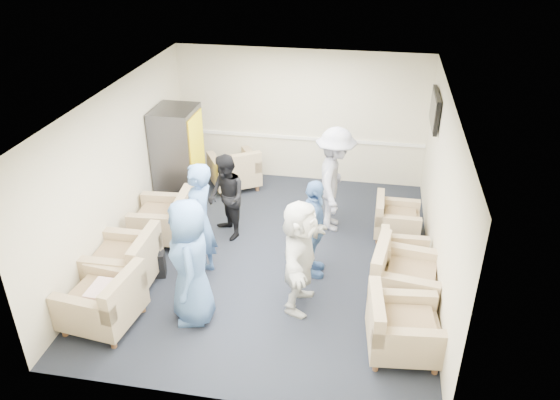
% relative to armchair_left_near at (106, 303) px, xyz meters
% --- Properties ---
extents(floor, '(6.00, 6.00, 0.00)m').
position_rel_armchair_left_near_xyz_m(floor, '(1.91, 2.01, -0.37)').
color(floor, black).
rests_on(floor, ground).
extents(ceiling, '(6.00, 6.00, 0.00)m').
position_rel_armchair_left_near_xyz_m(ceiling, '(1.91, 2.01, 2.33)').
color(ceiling, white).
rests_on(ceiling, back_wall).
extents(back_wall, '(5.00, 0.02, 2.70)m').
position_rel_armchair_left_near_xyz_m(back_wall, '(1.91, 5.01, 0.98)').
color(back_wall, beige).
rests_on(back_wall, floor).
extents(front_wall, '(5.00, 0.02, 2.70)m').
position_rel_armchair_left_near_xyz_m(front_wall, '(1.91, -0.99, 0.98)').
color(front_wall, beige).
rests_on(front_wall, floor).
extents(left_wall, '(0.02, 6.00, 2.70)m').
position_rel_armchair_left_near_xyz_m(left_wall, '(-0.59, 2.01, 0.98)').
color(left_wall, beige).
rests_on(left_wall, floor).
extents(right_wall, '(0.02, 6.00, 2.70)m').
position_rel_armchair_left_near_xyz_m(right_wall, '(4.41, 2.01, 0.98)').
color(right_wall, beige).
rests_on(right_wall, floor).
extents(chair_rail, '(4.98, 0.04, 0.06)m').
position_rel_armchair_left_near_xyz_m(chair_rail, '(1.91, 4.99, 0.53)').
color(chair_rail, white).
rests_on(chair_rail, back_wall).
extents(tv, '(0.10, 1.00, 0.58)m').
position_rel_armchair_left_near_xyz_m(tv, '(4.35, 3.81, 1.68)').
color(tv, black).
rests_on(tv, right_wall).
extents(armchair_left_near, '(1.02, 1.02, 0.74)m').
position_rel_armchair_left_near_xyz_m(armchair_left_near, '(0.00, 0.00, 0.00)').
color(armchair_left_near, tan).
rests_on(armchair_left_near, floor).
extents(armchair_left_mid, '(0.96, 0.96, 0.76)m').
position_rel_armchair_left_near_xyz_m(armchair_left_mid, '(-0.10, 0.88, 0.01)').
color(armchair_left_mid, tan).
rests_on(armchair_left_mid, floor).
extents(armchair_left_far, '(0.97, 0.97, 0.73)m').
position_rel_armchair_left_near_xyz_m(armchair_left_far, '(0.02, 2.22, -0.00)').
color(armchair_left_far, tan).
rests_on(armchair_left_far, floor).
extents(armchair_right_near, '(0.98, 0.98, 0.72)m').
position_rel_armchair_left_near_xyz_m(armchair_right_near, '(3.89, 0.18, -0.01)').
color(armchair_right_near, tan).
rests_on(armchair_right_near, floor).
extents(armchair_right_midnear, '(1.06, 1.06, 0.75)m').
position_rel_armchair_left_near_xyz_m(armchair_right_midnear, '(3.94, 1.22, 0.01)').
color(armchair_right_midnear, tan).
rests_on(armchair_right_midnear, floor).
extents(armchair_right_midfar, '(0.78, 0.78, 0.60)m').
position_rel_armchair_left_near_xyz_m(armchair_right_midfar, '(3.95, 1.79, -0.07)').
color(armchair_right_midfar, tan).
rests_on(armchair_right_midfar, floor).
extents(armchair_right_far, '(0.76, 0.76, 0.60)m').
position_rel_armchair_left_near_xyz_m(armchair_right_far, '(3.85, 3.02, -0.07)').
color(armchair_right_far, tan).
rests_on(armchair_right_far, floor).
extents(armchair_corner, '(1.23, 1.23, 0.72)m').
position_rel_armchair_left_near_xyz_m(armchair_corner, '(0.69, 4.32, -0.01)').
color(armchair_corner, tan).
rests_on(armchair_corner, floor).
extents(vending_machine, '(0.76, 0.89, 1.88)m').
position_rel_armchair_left_near_xyz_m(vending_machine, '(-0.18, 3.58, 0.57)').
color(vending_machine, '#47474E').
rests_on(vending_machine, floor).
extents(backpack, '(0.33, 0.27, 0.49)m').
position_rel_armchair_left_near_xyz_m(backpack, '(0.23, 1.18, -0.11)').
color(backpack, black).
rests_on(backpack, floor).
extents(pillow, '(0.35, 0.46, 0.13)m').
position_rel_armchair_left_near_xyz_m(pillow, '(-0.01, 0.01, 0.18)').
color(pillow, white).
rests_on(pillow, armchair_left_near).
extents(person_front_left, '(0.82, 1.03, 1.83)m').
position_rel_armchair_left_near_xyz_m(person_front_left, '(1.12, 0.36, 0.55)').
color(person_front_left, '#456AA5').
rests_on(person_front_left, floor).
extents(person_mid_left, '(0.56, 0.76, 1.90)m').
position_rel_armchair_left_near_xyz_m(person_mid_left, '(0.94, 1.31, 0.58)').
color(person_mid_left, '#456AA5').
rests_on(person_mid_left, floor).
extents(person_back_left, '(0.89, 0.92, 1.50)m').
position_rel_armchair_left_near_xyz_m(person_back_left, '(1.02, 2.50, 0.38)').
color(person_back_left, black).
rests_on(person_back_left, floor).
extents(person_back_right, '(0.71, 1.22, 1.87)m').
position_rel_armchair_left_near_xyz_m(person_back_right, '(2.78, 3.12, 0.57)').
color(person_back_right, silver).
rests_on(person_back_right, floor).
extents(person_mid_right, '(0.44, 0.96, 1.60)m').
position_rel_armchair_left_near_xyz_m(person_mid_right, '(2.60, 1.67, 0.43)').
color(person_mid_right, '#456AA5').
rests_on(person_mid_right, floor).
extents(person_front_right, '(0.62, 1.59, 1.68)m').
position_rel_armchair_left_near_xyz_m(person_front_right, '(2.51, 0.87, 0.47)').
color(person_front_right, silver).
rests_on(person_front_right, floor).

